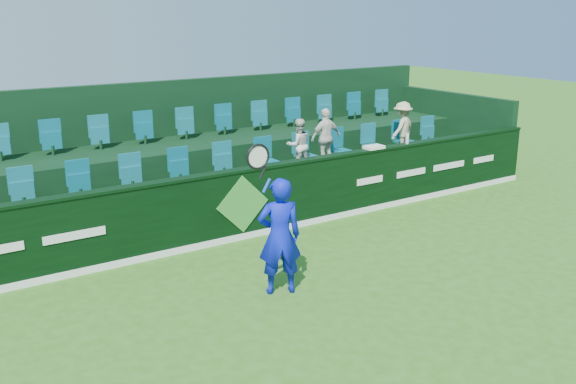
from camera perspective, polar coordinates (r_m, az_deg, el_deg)
ground at (r=9.28m, az=8.26°, el=-11.13°), size 60.00×60.00×0.00m
sponsor_hoarding at (r=12.07m, az=-4.29°, el=-1.08°), size 16.00×0.25×1.35m
stand_tier_front at (r=13.08m, az=-6.65°, el=-1.04°), size 16.00×2.00×0.80m
stand_tier_back at (r=14.67m, az=-10.08°, el=1.71°), size 16.00×1.80×1.30m
stand_rear at (r=14.95m, az=-10.88°, el=4.16°), size 16.00×4.10×2.60m
seat_row_front at (r=13.24m, az=-7.54°, el=2.28°), size 13.50×0.50×0.60m
seat_row_back at (r=14.74m, az=-10.73°, el=5.52°), size 13.50×0.50×0.60m
tennis_player at (r=9.66m, az=-0.78°, el=-3.88°), size 1.07×0.64×2.47m
spectator_left at (r=13.89m, az=0.94°, el=4.21°), size 0.62×0.52×1.14m
spectator_middle at (r=14.30m, az=3.39°, el=4.85°), size 0.77×0.33×1.30m
spectator_right at (r=15.77m, az=10.12°, el=5.62°), size 0.93×0.71×1.27m
towel at (r=13.73m, az=7.64°, el=3.97°), size 0.42×0.27×0.06m
drinks_bottle at (r=14.35m, az=10.55°, el=4.72°), size 0.07×0.07×0.23m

